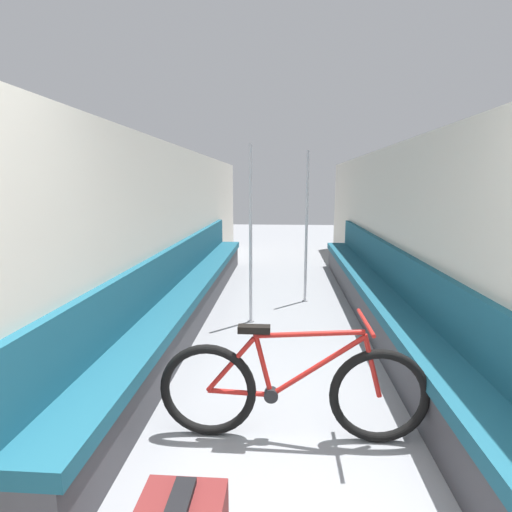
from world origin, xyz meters
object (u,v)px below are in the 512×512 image
object	(u,v)px
bicycle	(292,390)
grab_pole_far	(307,230)
bench_seat_row_left	(191,293)
bench_seat_row_right	(377,296)
grab_pole_near	(251,238)

from	to	relation	value
bicycle	grab_pole_far	distance (m)	3.16
bench_seat_row_left	bicycle	world-z (taller)	bench_seat_row_left
bicycle	grab_pole_far	world-z (taller)	grab_pole_far
bicycle	grab_pole_far	size ratio (longest dim) A/B	0.83
bicycle	grab_pole_far	xyz separation A→B (m)	(0.25, 3.08, 0.67)
bench_seat_row_left	grab_pole_far	bearing A→B (deg)	28.66
bench_seat_row_left	bench_seat_row_right	world-z (taller)	same
bench_seat_row_left	bench_seat_row_right	distance (m)	2.23
grab_pole_near	grab_pole_far	world-z (taller)	same
bench_seat_row_right	bicycle	distance (m)	2.52
bench_seat_row_left	grab_pole_near	world-z (taller)	grab_pole_near
bicycle	bench_seat_row_right	bearing A→B (deg)	76.56
bench_seat_row_left	grab_pole_near	xyz separation A→B (m)	(0.74, -0.11, 0.69)
grab_pole_near	bench_seat_row_right	bearing A→B (deg)	4.20
bicycle	grab_pole_near	size ratio (longest dim) A/B	0.83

